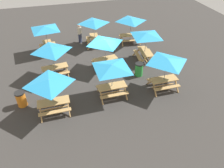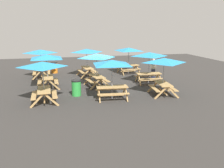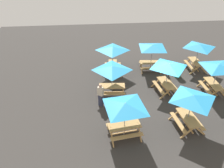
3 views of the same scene
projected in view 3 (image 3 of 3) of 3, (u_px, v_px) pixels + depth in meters
The scene contains 11 objects.
ground_plane at pixel (164, 94), 15.70m from camera, with size 33.33×33.33×0.00m, color #33302D.
picnic_table_0 at pixel (112, 70), 14.57m from camera, with size 2.16×2.16×2.34m.
picnic_table_1 at pixel (152, 48), 17.61m from camera, with size 2.82×2.82×2.34m.
picnic_table_2 at pixel (218, 68), 14.83m from camera, with size 2.83×2.83×2.34m.
picnic_table_3 at pixel (113, 50), 17.27m from camera, with size 2.21×2.21×2.34m.
picnic_table_4 at pixel (169, 68), 14.90m from camera, with size 2.26×2.26×2.34m.
picnic_table_5 at pixel (199, 48), 17.72m from camera, with size 2.03×2.03×2.34m.
picnic_table_6 at pixel (192, 100), 11.82m from camera, with size 2.21×2.21×2.34m.
picnic_table_7 at pixel (125, 108), 11.26m from camera, with size 2.80×2.80×2.34m.
trash_bin_green at pixel (178, 71), 17.56m from camera, with size 0.59×0.59×0.98m.
person_standing at pixel (101, 95), 14.13m from camera, with size 0.39×0.42×1.67m.
Camera 3 is at (12.39, -4.95, 9.13)m, focal length 35.00 mm.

